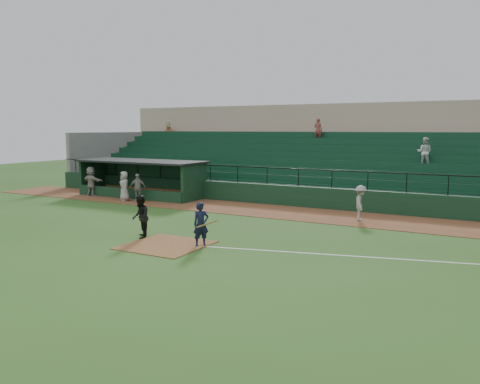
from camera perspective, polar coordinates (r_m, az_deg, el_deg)
The scene contains 12 objects.
ground at distance 19.78m, azimuth -7.00°, elevation -5.70°, with size 90.00×90.00×0.00m, color #294F19.
warning_track at distance 26.55m, azimuth 3.11°, elevation -2.22°, with size 40.00×4.00×0.03m, color brown.
home_plate_dirt at distance 19.00m, azimuth -8.76°, elevation -6.24°, with size 3.00×3.00×0.03m, color brown.
foul_line at distance 17.72m, azimuth 17.21°, elevation -7.54°, with size 18.00×0.09×0.01m, color white.
stadium_structure at distance 34.07m, azimuth 9.30°, elevation 3.73°, with size 38.00×13.08×6.40m.
dugout at distance 32.95m, azimuth -11.15°, elevation 1.86°, with size 8.90×3.20×2.42m.
batter_at_plate at distance 18.52m, azimuth -4.64°, elevation -3.85°, with size 1.15×0.75×1.72m.
umpire at distance 20.28m, azimuth -11.73°, elevation -2.90°, with size 0.87×0.68×1.78m, color black.
runner at distance 24.29m, azimuth 14.11°, elevation -1.26°, with size 1.11×0.64×1.72m, color #9E9994.
dugout_player_a at distance 30.16m, azimuth -12.07°, elevation 0.50°, with size 1.02×0.43×1.75m, color gray.
dugout_player_b at distance 30.82m, azimuth -13.56°, elevation 0.70°, with size 0.90×0.59×1.84m, color #A5A09A.
dugout_player_c at distance 33.66m, azimuth -17.24°, elevation 1.23°, with size 1.82×0.58×1.97m, color #A49F99.
Camera 1 is at (11.27, -15.62, 4.51)m, focal length 35.95 mm.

